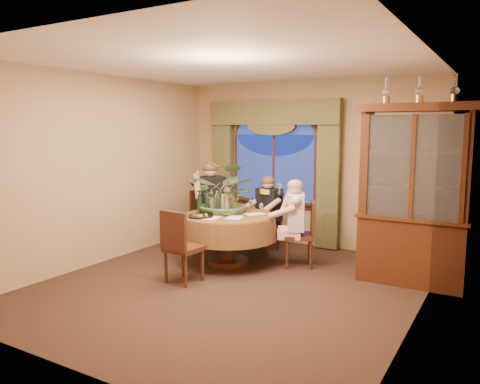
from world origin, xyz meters
The scene contains 37 objects.
floor centered at (0.00, 0.00, 0.00)m, with size 5.00×5.00×0.00m, color black.
wall_back centered at (0.00, 2.50, 1.40)m, with size 4.50×4.50×0.00m, color #9F7D58.
wall_right centered at (2.25, 0.00, 1.40)m, with size 5.00×5.00×0.00m, color #9F7D58.
ceiling centered at (0.00, 0.00, 2.80)m, with size 5.00×5.00×0.00m, color white.
window centered at (-0.60, 2.43, 1.30)m, with size 1.62×0.10×1.32m, color navy, non-canonical shape.
arched_transom centered at (-0.60, 2.43, 2.08)m, with size 1.60×0.06×0.44m, color navy, non-canonical shape.
drapery_left centered at (-1.63, 2.38, 1.18)m, with size 0.38×0.14×2.32m, color #494727.
drapery_right centered at (0.43, 2.38, 1.18)m, with size 0.38×0.14×2.32m, color #494727.
swag_valance centered at (-0.60, 2.35, 2.28)m, with size 2.45×0.16×0.42m, color #494727, non-canonical shape.
dining_table centered at (-0.53, 0.78, 0.38)m, with size 1.46×1.46×0.75m, color maroon.
china_cabinet centered at (1.98, 1.25, 1.16)m, with size 1.43×0.56×2.32m, color #37170B.
oil_lamp_left centered at (1.57, 1.25, 2.49)m, with size 0.11×0.11×0.34m, color #A5722D, non-canonical shape.
oil_lamp_center centered at (1.98, 1.25, 2.49)m, with size 0.11×0.11×0.34m, color #A5722D, non-canonical shape.
oil_lamp_right centered at (2.38, 1.25, 2.49)m, with size 0.11×0.11×0.34m, color #A5722D, non-canonical shape.
chair_right centered at (0.41, 1.22, 0.48)m, with size 0.42×0.42×0.96m, color black.
chair_back_right centered at (-0.43, 1.73, 0.48)m, with size 0.42×0.42×0.96m, color black.
chair_back centered at (-1.34, 1.37, 0.48)m, with size 0.42×0.42×0.96m, color black.
chair_front_left centered at (-0.60, -0.20, 0.48)m, with size 0.42×0.42×0.96m, color black.
person_pink centered at (0.38, 1.18, 0.64)m, with size 0.46×0.42×1.29m, color beige, non-canonical shape.
person_back centered at (-1.27, 1.39, 0.73)m, with size 0.52×0.48×1.46m, color black, non-canonical shape.
person_scarf centered at (-0.32, 1.69, 0.63)m, with size 0.45×0.41×1.25m, color black, non-canonical shape.
stoneware_vase centered at (-0.68, 0.92, 0.89)m, with size 0.15×0.15×0.27m, color #9D8364, non-canonical shape.
centerpiece_plant centered at (-0.65, 0.92, 1.41)m, with size 1.07×1.19×0.93m, color #405934.
olive_bowl centered at (-0.51, 0.70, 0.78)m, with size 0.17×0.17×0.05m, color #48582B.
cheese_platter centered at (-0.77, 0.42, 0.76)m, with size 0.37×0.37×0.02m, color black.
wine_bottle_0 centered at (-0.93, 0.93, 0.92)m, with size 0.07×0.07×0.33m, color tan.
wine_bottle_1 centered at (-0.88, 0.74, 0.92)m, with size 0.07×0.07×0.33m, color black.
wine_bottle_2 centered at (-0.76, 0.83, 0.92)m, with size 0.07×0.07×0.33m, color tan.
wine_bottle_3 centered at (-0.83, 1.01, 0.92)m, with size 0.07×0.07×0.33m, color black.
wine_bottle_4 centered at (-0.96, 0.68, 0.92)m, with size 0.07×0.07×0.33m, color black.
wine_bottle_5 centered at (-0.70, 0.76, 0.92)m, with size 0.07×0.07×0.33m, color black.
tasting_paper_0 centered at (-0.32, 0.62, 0.75)m, with size 0.21×0.30×0.00m, color white.
tasting_paper_1 centered at (-0.20, 1.01, 0.75)m, with size 0.21×0.30×0.00m, color white.
tasting_paper_2 centered at (-0.60, 0.42, 0.75)m, with size 0.21×0.30×0.00m, color white.
wine_glass_person_pink centered at (-0.08, 0.98, 0.84)m, with size 0.07×0.07×0.18m, color silver, non-canonical shape.
wine_glass_person_back centered at (-0.91, 1.09, 0.84)m, with size 0.07×0.07×0.18m, color silver, non-canonical shape.
wine_glass_person_scarf centered at (-0.42, 1.26, 0.84)m, with size 0.07×0.07×0.18m, color silver, non-canonical shape.
Camera 1 is at (3.05, -4.97, 2.01)m, focal length 35.00 mm.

